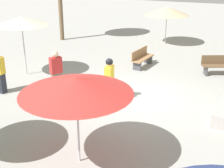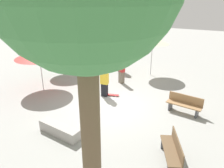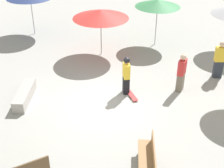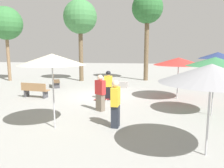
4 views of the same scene
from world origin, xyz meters
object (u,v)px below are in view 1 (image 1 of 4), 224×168
(bench_far, at_px, (220,65))
(shade_umbrella_cream, at_px, (21,21))
(skater_main, at_px, (109,78))
(bench_near, at_px, (142,58))
(skateboard, at_px, (108,94))
(concrete_ledge, at_px, (224,111))
(shade_umbrella_tan, at_px, (167,11))
(shade_umbrella_red, at_px, (76,85))
(bystander_far, at_px, (56,72))

(bench_far, bearing_deg, shade_umbrella_cream, -1.04)
(skater_main, relative_size, bench_near, 0.96)
(shade_umbrella_cream, bearing_deg, skateboard, -10.83)
(skateboard, bearing_deg, shade_umbrella_cream, 63.76)
(skater_main, relative_size, bench_far, 0.96)
(concrete_ledge, height_order, shade_umbrella_tan, shade_umbrella_tan)
(skater_main, height_order, bench_near, skater_main)
(skater_main, bearing_deg, bench_far, -40.90)
(concrete_ledge, bearing_deg, skateboard, 177.74)
(skateboard, bearing_deg, shade_umbrella_red, 177.93)
(concrete_ledge, bearing_deg, shade_umbrella_cream, 173.33)
(skater_main, bearing_deg, shade_umbrella_tan, -2.39)
(shade_umbrella_cream, distance_m, shade_umbrella_red, 7.20)
(skater_main, distance_m, concrete_ledge, 4.02)
(bench_near, xyz_separation_m, shade_umbrella_cream, (-4.43, -3.04, 1.96))
(bench_far, distance_m, shade_umbrella_cream, 8.83)
(bench_near, relative_size, bench_far, 1.00)
(shade_umbrella_tan, distance_m, shade_umbrella_red, 12.79)
(bench_near, height_order, bystander_far, bystander_far)
(bench_far, xyz_separation_m, shade_umbrella_red, (-2.67, -8.16, 1.65))
(skater_main, distance_m, bystander_far, 2.20)
(bench_far, distance_m, bystander_far, 7.19)
(concrete_ledge, bearing_deg, shade_umbrella_red, -129.47)
(shade_umbrella_tan, height_order, shade_umbrella_cream, shade_umbrella_cream)
(bench_near, distance_m, shade_umbrella_cream, 5.72)
(skater_main, bearing_deg, bench_near, -1.87)
(bench_far, distance_m, shade_umbrella_tan, 6.02)
(skateboard, bearing_deg, bench_near, -16.97)
(shade_umbrella_tan, distance_m, bystander_far, 9.35)
(skateboard, relative_size, shade_umbrella_red, 0.31)
(bench_near, height_order, bench_far, same)
(skateboard, relative_size, shade_umbrella_tan, 0.31)
(skateboard, distance_m, shade_umbrella_red, 4.62)
(shade_umbrella_cream, bearing_deg, skater_main, -14.29)
(bench_near, relative_size, shade_umbrella_cream, 0.64)
(shade_umbrella_tan, relative_size, shade_umbrella_cream, 1.02)
(skateboard, height_order, bench_far, bench_far)
(concrete_ledge, bearing_deg, shade_umbrella_tan, 114.69)
(bench_near, height_order, shade_umbrella_tan, shade_umbrella_tan)
(shade_umbrella_tan, height_order, bystander_far, shade_umbrella_tan)
(bench_far, relative_size, shade_umbrella_red, 0.61)
(bench_near, xyz_separation_m, shade_umbrella_tan, (-0.02, 4.84, 1.56))
(skater_main, relative_size, skateboard, 1.92)
(concrete_ledge, xyz_separation_m, shade_umbrella_tan, (-4.08, 8.87, 1.77))
(bench_far, bearing_deg, skater_main, 28.76)
(concrete_ledge, distance_m, bench_far, 4.31)
(concrete_ledge, bearing_deg, bench_far, 97.01)
(concrete_ledge, relative_size, bench_near, 1.16)
(skater_main, distance_m, shade_umbrella_tan, 9.10)
(skateboard, height_order, bench_near, bench_near)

